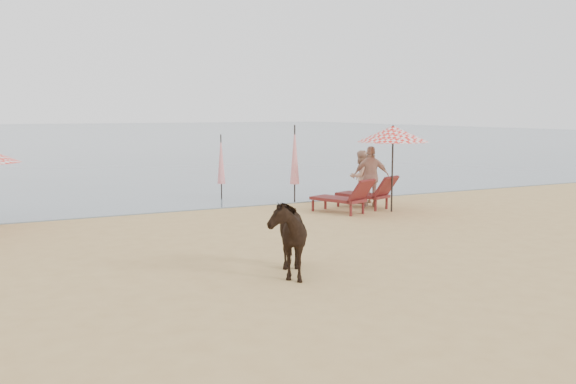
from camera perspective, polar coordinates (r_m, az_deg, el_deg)
name	(u,v)px	position (r m, az deg, el deg)	size (l,w,h in m)	color
ground	(419,288)	(11.33, 11.60, -8.39)	(120.00, 120.00, 0.00)	tan
sea	(24,135)	(88.83, -22.44, 4.74)	(160.00, 140.00, 0.06)	#51606B
lounger_cluster_right	(357,195)	(19.52, 6.18, -0.24)	(2.56, 2.52, 0.72)	maroon
umbrella_open_right	(393,134)	(19.38, 9.32, 5.11)	(2.13, 2.13, 2.60)	black
umbrella_closed_left	(221,160)	(21.98, -5.97, 2.88)	(0.27, 0.27, 2.22)	black
umbrella_closed_right	(295,155)	(21.03, 0.60, 3.30)	(0.31, 0.31, 2.57)	black
cow	(285,236)	(11.81, -0.29, -3.90)	(0.80, 1.75, 1.48)	black
beachgoer_right_a	(360,177)	(21.15, 6.46, 1.35)	(0.85, 0.66, 1.74)	tan
beachgoer_right_b	(371,176)	(20.42, 7.40, 1.38)	(1.13, 0.47, 1.92)	tan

